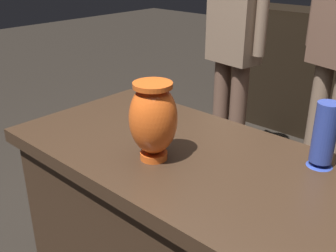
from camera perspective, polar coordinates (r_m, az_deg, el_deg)
name	(u,v)px	position (r m, az deg, el deg)	size (l,w,h in m)	color
display_plinth	(180,244)	(1.55, 1.75, -16.52)	(1.20, 0.64, 0.80)	#382619
vase_centerpiece	(153,119)	(1.22, -2.13, 1.04)	(0.15, 0.15, 0.25)	#E55B1E
vase_tall_behind	(324,136)	(1.28, 21.43, -1.35)	(0.08, 0.08, 0.21)	#2D429E
visitor_near_left	(234,39)	(2.57, 9.41, 12.13)	(0.47, 0.22, 1.54)	brown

